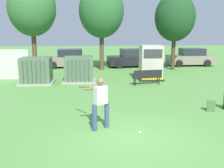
# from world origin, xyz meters

# --- Properties ---
(ground_plane) EXTENTS (96.00, 96.00, 0.00)m
(ground_plane) POSITION_xyz_m (0.00, 0.00, 0.00)
(ground_plane) COLOR #5B9947
(transformer_west) EXTENTS (2.10, 1.70, 1.62)m
(transformer_west) POSITION_xyz_m (-4.69, 8.81, 0.79)
(transformer_west) COLOR #9E9B93
(transformer_west) RESTS_ON ground
(transformer_mid_west) EXTENTS (2.10, 1.70, 1.62)m
(transformer_mid_west) POSITION_xyz_m (-2.08, 9.16, 0.79)
(transformer_mid_west) COLOR #9E9B93
(transformer_mid_west) RESTS_ON ground
(generator_enclosure) EXTENTS (1.60, 1.40, 2.30)m
(generator_enclosure) POSITION_xyz_m (2.63, 9.49, 1.14)
(generator_enclosure) COLOR #262626
(generator_enclosure) RESTS_ON ground
(park_bench) EXTENTS (1.84, 0.69, 0.92)m
(park_bench) POSITION_xyz_m (2.09, 7.92, 0.54)
(park_bench) COLOR black
(park_bench) RESTS_ON ground
(batter) EXTENTS (1.07, 1.49, 1.74)m
(batter) POSITION_xyz_m (-0.97, 0.93, 0.98)
(batter) COLOR #384C75
(batter) RESTS_ON ground
(sports_ball) EXTENTS (0.09, 0.09, 0.09)m
(sports_ball) POSITION_xyz_m (0.29, 0.38, 0.04)
(sports_ball) COLOR white
(sports_ball) RESTS_ON ground
(backpack) EXTENTS (0.37, 0.34, 0.44)m
(backpack) POSITION_xyz_m (3.63, 2.54, 0.21)
(backpack) COLOR #4C723F
(backpack) RESTS_ON ground
(tree_left) EXTENTS (3.80, 3.80, 7.27)m
(tree_left) POSITION_xyz_m (-6.00, 14.58, 4.99)
(tree_left) COLOR brown
(tree_left) RESTS_ON ground
(tree_center_left) EXTENTS (3.63, 3.63, 6.93)m
(tree_center_left) POSITION_xyz_m (-0.45, 14.32, 4.76)
(tree_center_left) COLOR brown
(tree_center_left) RESTS_ON ground
(tree_center_right) EXTENTS (3.25, 3.25, 6.22)m
(tree_center_right) POSITION_xyz_m (5.49, 13.92, 4.27)
(tree_center_right) COLOR #4C3828
(tree_center_right) RESTS_ON ground
(parked_car_leftmost) EXTENTS (4.30, 2.13, 1.62)m
(parked_car_leftmost) POSITION_xyz_m (-3.32, 15.91, 0.75)
(parked_car_leftmost) COLOR gray
(parked_car_leftmost) RESTS_ON ground
(parked_car_left_of_center) EXTENTS (4.39, 2.35, 1.62)m
(parked_car_left_of_center) POSITION_xyz_m (2.30, 15.89, 0.75)
(parked_car_left_of_center) COLOR black
(parked_car_left_of_center) RESTS_ON ground
(parked_car_right_of_center) EXTENTS (4.20, 1.93, 1.62)m
(parked_car_right_of_center) POSITION_xyz_m (7.87, 16.23, 0.75)
(parked_car_right_of_center) COLOR gray
(parked_car_right_of_center) RESTS_ON ground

